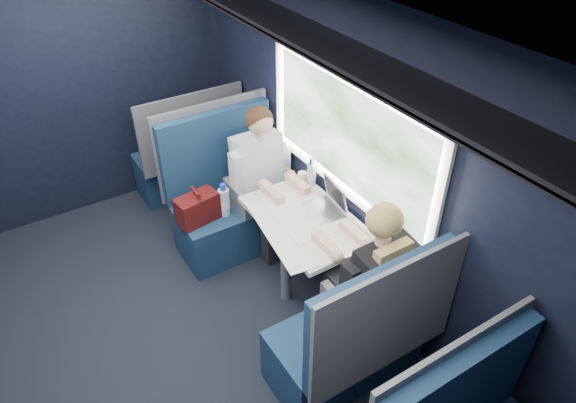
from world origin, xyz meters
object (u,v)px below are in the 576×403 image
seat_bay_near (229,203)px  cup (302,177)px  man (264,174)px  bottle_small (311,173)px  woman (372,274)px  table (303,227)px  laptop (329,202)px  seat_row_front (189,156)px  seat_bay_far (353,339)px

seat_bay_near → cup: (0.45, -0.46, 0.36)m
man → bottle_small: 0.45m
cup → seat_bay_near: bearing=134.6°
woman → bottle_small: bearing=77.6°
seat_bay_near → man: (0.27, -0.17, 0.30)m
table → laptop: size_ratio=3.00×
seat_row_front → cup: size_ratio=12.72×
seat_row_front → cup: seat_row_front is taller
table → cup: (0.26, 0.41, 0.12)m
man → table: bearing=-95.5°
seat_bay_far → seat_row_front: seat_bay_far is taller
table → seat_row_front: 1.82m
seat_bay_far → woman: woman is taller
seat_bay_near → cup: size_ratio=13.81×
cup → bottle_small: bearing=-59.2°
seat_bay_near → laptop: size_ratio=3.78×
table → bottle_small: size_ratio=4.10×
table → woman: size_ratio=0.76×
woman → cup: size_ratio=14.49×
table → woman: bearing=-84.5°
seat_bay_near → bottle_small: size_ratio=5.17×
seat_row_front → bottle_small: seat_row_front is taller
man → laptop: bearing=-77.2°
table → seat_bay_near: bearing=102.9°
seat_row_front → bottle_small: 1.60m
woman → man: bearing=90.0°
laptop → cup: bearing=85.9°
table → seat_bay_far: seat_bay_far is taller
seat_bay_far → seat_row_front: 2.67m
seat_bay_far → man: (0.25, 1.57, 0.30)m
laptop → man: bearing=102.8°
seat_row_front → cup: bearing=-72.5°
table → laptop: 0.27m
seat_bay_near → seat_row_front: seat_bay_near is taller
seat_bay_near → bottle_small: 0.84m
table → laptop: laptop is taller
man → laptop: (0.16, -0.70, 0.08)m
table → bottle_small: bearing=48.7°
seat_bay_near → cup: bearing=-45.4°
seat_row_front → bottle_small: (0.48, -1.46, 0.44)m
seat_row_front → laptop: seat_row_front is taller
cup → seat_bay_far: bearing=-108.9°
seat_bay_far → woman: (0.25, 0.17, 0.31)m
man → cup: (0.19, -0.29, 0.07)m
seat_bay_far → man: man is taller
bottle_small → laptop: bearing=-101.8°
seat_bay_near → seat_bay_far: 1.74m
table → bottle_small: (0.30, 0.34, 0.18)m
man → woman: same height
table → seat_bay_near: size_ratio=0.79×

